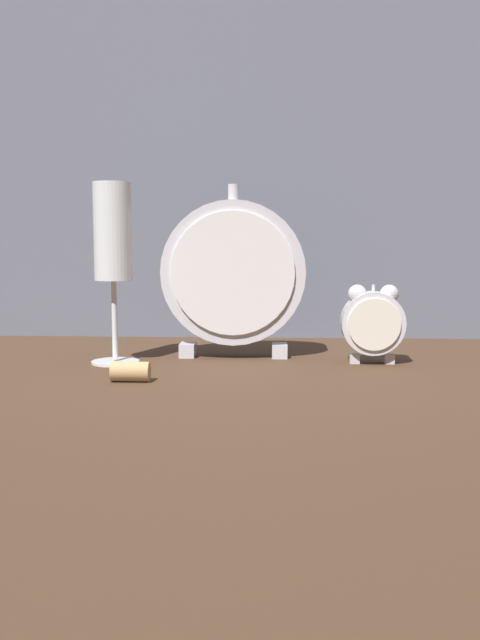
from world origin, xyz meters
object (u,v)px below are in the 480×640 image
at_px(mantel_clock_silver, 233,274).
at_px(champagne_flute, 113,244).
at_px(alarm_clock_twin_bell, 373,320).
at_px(wine_cork, 130,372).

distance_m(mantel_clock_silver, champagne_flute, 0.16).
distance_m(alarm_clock_twin_bell, wine_cork, 0.31).
bearing_deg(mantel_clock_silver, wine_cork, -122.37).
height_order(champagne_flute, wine_cork, champagne_flute).
xyz_separation_m(mantel_clock_silver, champagne_flute, (-0.15, -0.05, 0.04)).
xyz_separation_m(mantel_clock_silver, wine_cork, (-0.10, -0.16, -0.10)).
relative_size(mantel_clock_silver, champagne_flute, 1.00).
bearing_deg(alarm_clock_twin_bell, champagne_flute, -177.89).
height_order(alarm_clock_twin_bell, wine_cork, alarm_clock_twin_bell).
bearing_deg(wine_cork, mantel_clock_silver, 57.63).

